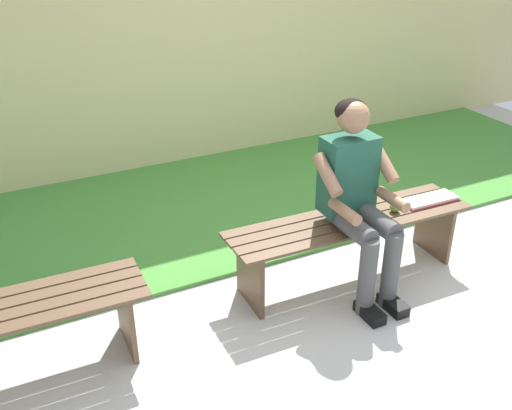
# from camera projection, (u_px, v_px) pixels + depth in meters

# --- Properties ---
(grass_strip) EXTENTS (9.00, 2.29, 0.03)m
(grass_strip) POSITION_uv_depth(u_px,v_px,m) (130.00, 216.00, 4.78)
(grass_strip) COLOR #478C38
(grass_strip) RESTS_ON ground
(brick_wall) EXTENTS (9.50, 0.24, 2.80)m
(brick_wall) POSITION_uv_depth(u_px,v_px,m) (150.00, 16.00, 5.18)
(brick_wall) COLOR #D1C684
(brick_wall) RESTS_ON ground
(bench_near) EXTENTS (1.71, 0.45, 0.45)m
(bench_near) POSITION_uv_depth(u_px,v_px,m) (350.00, 233.00, 3.88)
(bench_near) COLOR brown
(bench_near) RESTS_ON ground
(person_seated) EXTENTS (0.50, 0.69, 1.26)m
(person_seated) POSITION_uv_depth(u_px,v_px,m) (358.00, 193.00, 3.62)
(person_seated) COLOR #1E513D
(person_seated) RESTS_ON ground
(apple) EXTENTS (0.07, 0.07, 0.07)m
(apple) POSITION_uv_depth(u_px,v_px,m) (395.00, 207.00, 3.90)
(apple) COLOR #72B738
(apple) RESTS_ON bench_near
(book_open) EXTENTS (0.42, 0.17, 0.02)m
(book_open) POSITION_uv_depth(u_px,v_px,m) (429.00, 200.00, 4.05)
(book_open) COLOR white
(book_open) RESTS_ON bench_near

